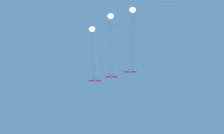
% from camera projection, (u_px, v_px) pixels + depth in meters
% --- Properties ---
extents(jet_lead, '(7.25, 10.56, 2.54)m').
position_uv_depth(jet_lead, '(95.00, 81.00, 517.02)').
color(jet_lead, silver).
extents(jet_second_echelon, '(7.25, 10.56, 2.54)m').
position_uv_depth(jet_second_echelon, '(112.00, 77.00, 507.92)').
color(jet_second_echelon, silver).
extents(jet_third_echelon, '(7.25, 10.56, 2.54)m').
position_uv_depth(jet_third_echelon, '(130.00, 72.00, 498.29)').
color(jet_third_echelon, silver).
extents(smoke_trail_lead, '(3.22, 63.07, 3.22)m').
position_uv_depth(smoke_trail_lead, '(93.00, 55.00, 484.01)').
color(smoke_trail_lead, white).
extents(smoke_trail_second_echelon, '(3.22, 71.27, 3.22)m').
position_uv_depth(smoke_trail_second_echelon, '(111.00, 47.00, 471.19)').
color(smoke_trail_second_echelon, white).
extents(smoke_trail_third_echelon, '(3.22, 70.38, 3.22)m').
position_uv_depth(smoke_trail_third_echelon, '(132.00, 41.00, 461.97)').
color(smoke_trail_third_echelon, white).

